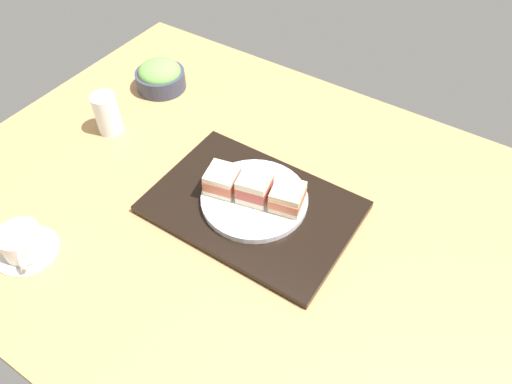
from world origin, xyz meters
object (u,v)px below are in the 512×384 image
object	(u,v)px
coffee_cup	(23,243)
salad_bowl	(160,76)
sandwich_plate	(254,199)
drinking_glass	(107,114)
sandwich_far	(222,180)
sandwich_middle	(254,187)
sandwich_near	(288,197)

from	to	relation	value
coffee_cup	salad_bowl	bearing A→B (deg)	-76.27
sandwich_plate	drinking_glass	size ratio (longest dim) A/B	2.21
sandwich_plate	sandwich_far	distance (cm)	7.79
sandwich_plate	sandwich_far	world-z (taller)	sandwich_far
sandwich_middle	salad_bowl	size ratio (longest dim) A/B	0.58
salad_bowl	sandwich_middle	bearing A→B (deg)	153.66
coffee_cup	sandwich_middle	bearing A→B (deg)	-132.17
sandwich_near	sandwich_plate	bearing A→B (deg)	13.39
sandwich_plate	drinking_glass	world-z (taller)	drinking_glass
sandwich_far	salad_bowl	size ratio (longest dim) A/B	0.59
sandwich_far	drinking_glass	distance (cm)	36.78
sandwich_far	sandwich_middle	bearing A→B (deg)	-166.61
sandwich_near	salad_bowl	bearing A→B (deg)	-21.66
coffee_cup	drinking_glass	xyz separation A→B (cm)	(12.55, -35.88, 2.34)
coffee_cup	drinking_glass	world-z (taller)	drinking_glass
sandwich_near	coffee_cup	size ratio (longest dim) A/B	0.65
sandwich_plate	sandwich_middle	world-z (taller)	sandwich_middle
salad_bowl	coffee_cup	world-z (taller)	salad_bowl
sandwich_plate	coffee_cup	world-z (taller)	coffee_cup
sandwich_far	salad_bowl	bearing A→B (deg)	-32.16
sandwich_far	salad_bowl	world-z (taller)	sandwich_far
sandwich_middle	drinking_glass	bearing A→B (deg)	-2.21
sandwich_middle	drinking_glass	world-z (taller)	drinking_glass
sandwich_middle	salad_bowl	distance (cm)	49.99
sandwich_middle	sandwich_far	size ratio (longest dim) A/B	0.99
drinking_glass	sandwich_far	bearing A→B (deg)	174.82
sandwich_far	salad_bowl	distance (cm)	44.75
sandwich_near	sandwich_middle	distance (cm)	7.11
sandwich_middle	sandwich_far	xyz separation A→B (cm)	(6.90, 1.64, -0.46)
sandwich_far	sandwich_near	bearing A→B (deg)	-166.61
drinking_glass	salad_bowl	bearing A→B (deg)	-86.59
sandwich_plate	sandwich_far	bearing A→B (deg)	13.39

